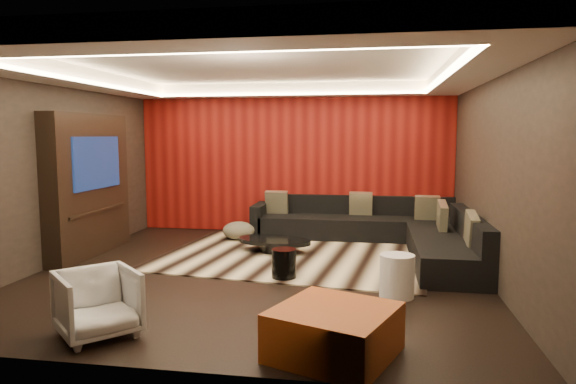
% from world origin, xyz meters
% --- Properties ---
extents(floor, '(6.00, 6.00, 0.02)m').
position_xyz_m(floor, '(0.00, 0.00, -0.01)').
color(floor, black).
rests_on(floor, ground).
extents(ceiling, '(6.00, 6.00, 0.02)m').
position_xyz_m(ceiling, '(0.00, 0.00, 2.81)').
color(ceiling, silver).
rests_on(ceiling, ground).
extents(wall_back, '(6.00, 0.02, 2.80)m').
position_xyz_m(wall_back, '(0.00, 3.01, 1.40)').
color(wall_back, black).
rests_on(wall_back, ground).
extents(wall_left, '(0.02, 6.00, 2.80)m').
position_xyz_m(wall_left, '(-3.01, 0.00, 1.40)').
color(wall_left, black).
rests_on(wall_left, ground).
extents(wall_right, '(0.02, 6.00, 2.80)m').
position_xyz_m(wall_right, '(3.01, 0.00, 1.40)').
color(wall_right, black).
rests_on(wall_right, ground).
extents(red_feature_wall, '(5.98, 0.05, 2.78)m').
position_xyz_m(red_feature_wall, '(0.00, 2.97, 1.40)').
color(red_feature_wall, '#6B0C0A').
rests_on(red_feature_wall, ground).
extents(soffit_back, '(6.00, 0.60, 0.22)m').
position_xyz_m(soffit_back, '(0.00, 2.70, 2.69)').
color(soffit_back, silver).
rests_on(soffit_back, ground).
extents(soffit_front, '(6.00, 0.60, 0.22)m').
position_xyz_m(soffit_front, '(0.00, -2.70, 2.69)').
color(soffit_front, silver).
rests_on(soffit_front, ground).
extents(soffit_left, '(0.60, 4.80, 0.22)m').
position_xyz_m(soffit_left, '(-2.70, 0.00, 2.69)').
color(soffit_left, silver).
rests_on(soffit_left, ground).
extents(soffit_right, '(0.60, 4.80, 0.22)m').
position_xyz_m(soffit_right, '(2.70, 0.00, 2.69)').
color(soffit_right, silver).
rests_on(soffit_right, ground).
extents(cove_back, '(4.80, 0.08, 0.04)m').
position_xyz_m(cove_back, '(0.00, 2.36, 2.60)').
color(cove_back, '#FFD899').
rests_on(cove_back, ground).
extents(cove_front, '(4.80, 0.08, 0.04)m').
position_xyz_m(cove_front, '(0.00, -2.36, 2.60)').
color(cove_front, '#FFD899').
rests_on(cove_front, ground).
extents(cove_left, '(0.08, 4.80, 0.04)m').
position_xyz_m(cove_left, '(-2.36, 0.00, 2.60)').
color(cove_left, '#FFD899').
rests_on(cove_left, ground).
extents(cove_right, '(0.08, 4.80, 0.04)m').
position_xyz_m(cove_right, '(2.36, 0.00, 2.60)').
color(cove_right, '#FFD899').
rests_on(cove_right, ground).
extents(tv_surround, '(0.30, 2.00, 2.20)m').
position_xyz_m(tv_surround, '(-2.85, 0.60, 1.10)').
color(tv_surround, black).
rests_on(tv_surround, ground).
extents(tv_screen, '(0.04, 1.30, 0.80)m').
position_xyz_m(tv_screen, '(-2.69, 0.60, 1.45)').
color(tv_screen, black).
rests_on(tv_screen, ground).
extents(tv_shelf, '(0.04, 1.60, 0.04)m').
position_xyz_m(tv_shelf, '(-2.69, 0.60, 0.70)').
color(tv_shelf, black).
rests_on(tv_shelf, ground).
extents(rug, '(4.32, 3.45, 0.02)m').
position_xyz_m(rug, '(0.35, 0.99, 0.01)').
color(rug, beige).
rests_on(rug, floor).
extents(coffee_table, '(1.47, 1.47, 0.20)m').
position_xyz_m(coffee_table, '(-0.02, 1.20, 0.12)').
color(coffee_table, black).
rests_on(coffee_table, rug).
extents(drum_stool, '(0.38, 0.38, 0.38)m').
position_xyz_m(drum_stool, '(0.39, -0.26, 0.21)').
color(drum_stool, black).
rests_on(drum_stool, rug).
extents(striped_pouf, '(0.63, 0.63, 0.31)m').
position_xyz_m(striped_pouf, '(-0.84, 2.06, 0.18)').
color(striped_pouf, '#BDB592').
rests_on(striped_pouf, rug).
extents(white_side_table, '(0.51, 0.51, 0.50)m').
position_xyz_m(white_side_table, '(1.81, -0.79, 0.25)').
color(white_side_table, white).
rests_on(white_side_table, floor).
extents(orange_ottoman, '(1.21, 1.21, 0.42)m').
position_xyz_m(orange_ottoman, '(1.21, -2.50, 0.21)').
color(orange_ottoman, '#9B4714').
rests_on(orange_ottoman, floor).
extents(armchair, '(0.96, 0.96, 0.63)m').
position_xyz_m(armchair, '(-1.00, -2.43, 0.31)').
color(armchair, silver).
rests_on(armchair, floor).
extents(sectional_sofa, '(3.65, 3.50, 0.75)m').
position_xyz_m(sectional_sofa, '(1.73, 1.86, 0.26)').
color(sectional_sofa, black).
rests_on(sectional_sofa, floor).
extents(throw_pillows, '(3.36, 2.74, 0.50)m').
position_xyz_m(throw_pillows, '(1.78, 1.91, 0.62)').
color(throw_pillows, tan).
rests_on(throw_pillows, sectional_sofa).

